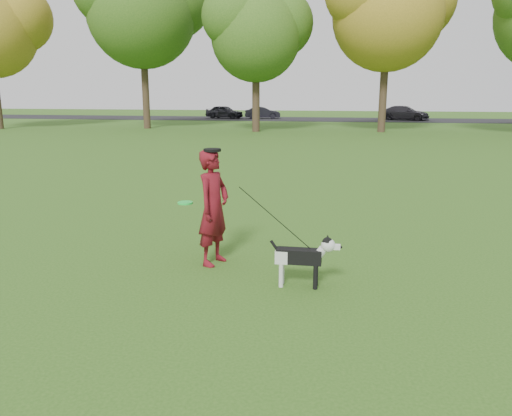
% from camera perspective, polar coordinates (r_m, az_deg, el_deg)
% --- Properties ---
extents(ground, '(120.00, 120.00, 0.00)m').
position_cam_1_polar(ground, '(7.34, -1.63, -7.72)').
color(ground, '#285116').
rests_on(ground, ground).
extents(road, '(120.00, 7.00, 0.02)m').
position_cam_1_polar(road, '(46.82, 7.86, 10.00)').
color(road, black).
rests_on(road, ground).
extents(man, '(0.61, 0.75, 1.78)m').
position_cam_1_polar(man, '(7.62, -4.89, 0.05)').
color(man, maroon).
rests_on(man, ground).
extents(dog, '(0.98, 0.20, 0.74)m').
position_cam_1_polar(dog, '(6.82, 5.55, -5.39)').
color(dog, black).
rests_on(dog, ground).
extents(car_left, '(3.79, 2.28, 1.21)m').
position_cam_1_polar(car_left, '(47.98, -3.64, 10.91)').
color(car_left, black).
rests_on(car_left, road).
extents(car_mid, '(3.45, 1.76, 1.09)m').
position_cam_1_polar(car_mid, '(47.30, 0.74, 10.83)').
color(car_mid, black).
rests_on(car_mid, road).
extents(car_right, '(4.61, 3.05, 1.24)m').
position_cam_1_polar(car_right, '(47.11, 16.61, 10.37)').
color(car_right, '#232127').
rests_on(car_right, road).
extents(man_held_items, '(2.11, 0.86, 1.29)m').
position_cam_1_polar(man_held_items, '(7.07, 2.16, -1.14)').
color(man_held_items, '#1BDD41').
rests_on(man_held_items, ground).
extents(tree_row, '(51.74, 8.86, 12.01)m').
position_cam_1_polar(tree_row, '(33.25, 4.87, 21.54)').
color(tree_row, '#38281C').
rests_on(tree_row, ground).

